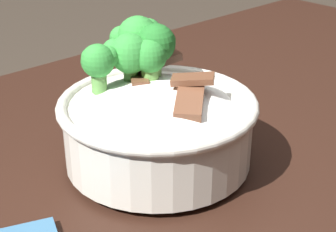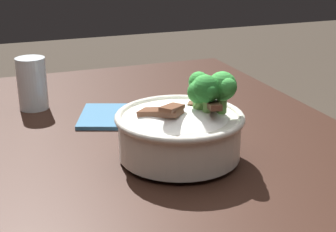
% 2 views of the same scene
% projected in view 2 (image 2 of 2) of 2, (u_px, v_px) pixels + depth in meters
% --- Properties ---
extents(rice_bowl, '(0.22, 0.22, 0.15)m').
position_uv_depth(rice_bowl, '(182.00, 127.00, 0.84)').
color(rice_bowl, silver).
rests_on(rice_bowl, dining_table).
extents(drinking_glass, '(0.06, 0.06, 0.11)m').
position_uv_depth(drinking_glass, '(32.00, 86.00, 1.09)').
color(drinking_glass, white).
rests_on(drinking_glass, dining_table).
extents(folded_napkin, '(0.18, 0.18, 0.01)m').
position_uv_depth(folded_napkin, '(114.00, 116.00, 1.05)').
color(folded_napkin, '#386689').
rests_on(folded_napkin, dining_table).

